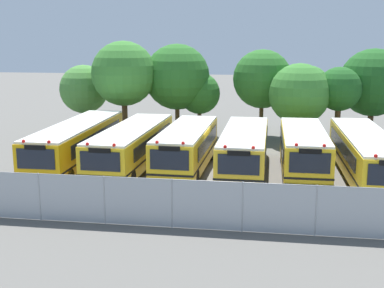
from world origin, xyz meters
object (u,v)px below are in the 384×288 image
object	(u,v)px
tree_3	(199,93)
tree_7	(372,82)
tree_4	(262,79)
tree_0	(82,90)
school_bus_0	(78,143)
tree_6	(337,90)
school_bus_2	(187,147)
tree_2	(178,77)
school_bus_5	(365,154)
tree_1	(123,72)
tree_5	(302,92)
school_bus_1	(132,145)
school_bus_4	(303,150)
school_bus_3	(244,149)

from	to	relation	value
tree_3	tree_7	size ratio (longest dim) A/B	0.73
tree_4	tree_0	bearing A→B (deg)	-176.22
school_bus_0	tree_6	size ratio (longest dim) A/B	2.06
school_bus_2	tree_2	size ratio (longest dim) A/B	1.32
tree_4	tree_7	world-z (taller)	tree_7
tree_0	school_bus_0	bearing A→B (deg)	-71.19
school_bus_2	tree_6	distance (m)	13.58
tree_2	tree_6	size ratio (longest dim) A/B	1.28
school_bus_5	tree_1	world-z (taller)	tree_1
school_bus_0	tree_3	bearing A→B (deg)	-119.97
tree_3	tree_5	distance (m)	8.02
tree_5	tree_6	xyz separation A→B (m)	(2.54, 0.31, 0.17)
school_bus_1	tree_1	bearing A→B (deg)	-69.44
tree_0	tree_2	distance (m)	7.79
school_bus_2	school_bus_4	world-z (taller)	school_bus_4
school_bus_1	tree_7	xyz separation A→B (m)	(15.69, 11.29, 3.00)
school_bus_4	tree_4	bearing A→B (deg)	-76.61
school_bus_5	tree_4	size ratio (longest dim) A/B	1.71
school_bus_0	tree_5	bearing A→B (deg)	-148.05
school_bus_2	tree_0	xyz separation A→B (m)	(-10.16, 10.17, 2.20)
tree_1	tree_4	distance (m)	10.73
tree_0	school_bus_2	bearing A→B (deg)	-45.02
tree_2	tree_7	world-z (taller)	tree_2
school_bus_2	school_bus_3	distance (m)	3.36
tree_6	tree_0	bearing A→B (deg)	177.48
school_bus_0	tree_2	distance (m)	11.72
school_bus_0	tree_5	distance (m)	16.54
tree_2	tree_0	bearing A→B (deg)	-177.08
tree_3	school_bus_2	bearing A→B (deg)	-85.94
school_bus_3	tree_5	xyz separation A→B (m)	(3.66, 9.01, 2.41)
school_bus_3	tree_5	bearing A→B (deg)	-111.58
tree_6	tree_3	bearing A→B (deg)	171.51
tree_1	tree_7	bearing A→B (deg)	7.48
school_bus_1	tree_0	size ratio (longest dim) A/B	1.98
school_bus_4	tree_2	distance (m)	14.15
school_bus_3	school_bus_5	xyz separation A→B (m)	(6.68, -0.03, -0.01)
school_bus_5	tree_2	xyz separation A→B (m)	(-12.49, 10.61, 3.26)
school_bus_0	school_bus_1	bearing A→B (deg)	178.87
school_bus_5	tree_1	size ratio (longest dim) A/B	1.56
school_bus_4	tree_1	world-z (taller)	tree_1
school_bus_4	tree_0	world-z (taller)	tree_0
tree_5	tree_3	bearing A→B (deg)	166.66
school_bus_1	school_bus_4	distance (m)	10.01
school_bus_4	tree_0	xyz separation A→B (m)	(-16.85, 9.91, 2.20)
school_bus_4	tree_7	world-z (taller)	tree_7
school_bus_4	tree_0	size ratio (longest dim) A/B	1.65
tree_5	school_bus_3	bearing A→B (deg)	-112.07
school_bus_5	tree_5	distance (m)	9.83
school_bus_1	school_bus_0	bearing A→B (deg)	1.10
school_bus_4	school_bus_5	size ratio (longest dim) A/B	0.79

